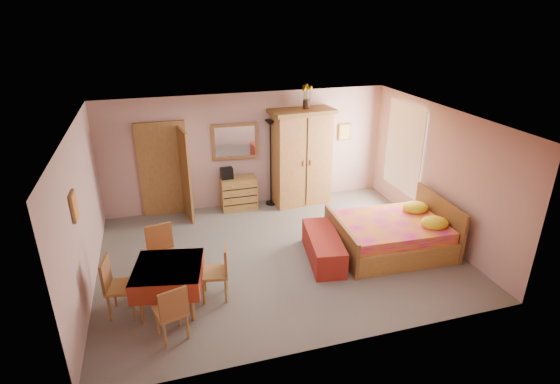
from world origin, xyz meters
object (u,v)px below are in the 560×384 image
object	(u,v)px
sunflower_vase	(306,96)
chair_west	(122,286)
chest_of_drawers	(239,193)
dining_table	(170,286)
wardrobe	(301,157)
bench	(323,247)
chair_south	(170,311)
chair_east	(214,272)
bed	(391,227)
wall_mirror	(235,141)
chair_north	(164,256)
stereo	(227,173)
floor_lamp	(271,163)

from	to	relation	value
sunflower_vase	chair_west	size ratio (longest dim) A/B	0.57
chest_of_drawers	dining_table	bearing A→B (deg)	-117.58
wardrobe	bench	distance (m)	2.73
chest_of_drawers	chair_south	bearing A→B (deg)	-113.55
chest_of_drawers	chair_east	world-z (taller)	chair_east
bed	dining_table	bearing A→B (deg)	-168.98
bench	chair_west	xyz separation A→B (m)	(-3.46, -0.58, 0.23)
wall_mirror	bench	world-z (taller)	wall_mirror
chair_north	bed	bearing A→B (deg)	166.16
wall_mirror	dining_table	bearing A→B (deg)	-113.28
chair_south	chair_west	distance (m)	1.00
wardrobe	chair_east	bearing A→B (deg)	-133.70
bench	chair_west	bearing A→B (deg)	-170.53
bench	chair_south	distance (m)	3.11
bench	dining_table	world-z (taller)	dining_table
bed	chair_south	distance (m)	4.34
chair_south	chair_east	world-z (taller)	chair_east
stereo	sunflower_vase	distance (m)	2.44
chair_north	chest_of_drawers	bearing A→B (deg)	-137.41
chest_of_drawers	wardrobe	xyz separation A→B (m)	(1.48, -0.05, 0.74)
chest_of_drawers	dining_table	xyz separation A→B (m)	(-1.73, -3.23, -0.01)
chest_of_drawers	chair_north	distance (m)	3.07
dining_table	wardrobe	bearing A→B (deg)	44.79
chair_south	chair_east	bearing A→B (deg)	29.20
wall_mirror	wardrobe	size ratio (longest dim) A/B	0.46
dining_table	chair_north	bearing A→B (deg)	93.58
chest_of_drawers	wardrobe	size ratio (longest dim) A/B	0.36
bed	bench	world-z (taller)	bed
dining_table	chair_west	size ratio (longest dim) A/B	1.05
chair_north	chair_east	distance (m)	1.00
bed	wardrobe	bearing A→B (deg)	112.11
sunflower_vase	chair_north	size ratio (longest dim) A/B	0.55
chest_of_drawers	bench	bearing A→B (deg)	-67.50
wardrobe	chair_west	bearing A→B (deg)	-146.20
stereo	chair_north	distance (m)	2.99
floor_lamp	wardrobe	bearing A→B (deg)	-6.93
wall_mirror	chair_west	xyz separation A→B (m)	(-2.42, -3.39, -1.08)
stereo	chair_south	xyz separation A→B (m)	(-1.51, -3.96, -0.44)
sunflower_vase	chair_east	size ratio (longest dim) A/B	0.58
stereo	floor_lamp	xyz separation A→B (m)	(1.02, 0.00, 0.13)
chair_west	chair_east	distance (m)	1.38
chair_north	chair_east	bearing A→B (deg)	125.49
bed	bench	bearing A→B (deg)	-178.65
wardrobe	chair_south	distance (m)	5.09
dining_table	chair_west	distance (m)	0.70
bed	stereo	bearing A→B (deg)	137.38
chest_of_drawers	chair_north	bearing A→B (deg)	-124.71
dining_table	bench	bearing A→B (deg)	12.80
chair_east	chair_west	bearing A→B (deg)	100.22
wall_mirror	chair_south	xyz separation A→B (m)	(-1.76, -4.13, -1.11)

